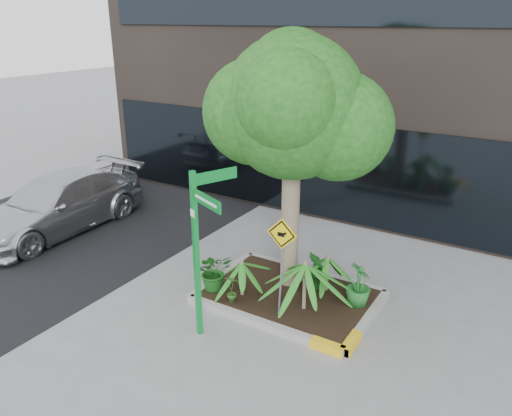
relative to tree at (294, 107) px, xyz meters
The scene contains 14 objects.
ground 3.76m from the tree, 88.71° to the right, with size 80.00×80.00×0.00m, color gray.
asphalt_road 7.49m from the tree, behind, with size 7.00×80.00×0.01m, color black.
planter 3.62m from the tree, 59.51° to the right, with size 3.35×2.36×0.15m.
tree is the anchor object (origin of this frame).
palm_front 2.81m from the tree, 46.38° to the right, with size 1.11×1.11×1.23m.
palm_left 3.06m from the tree, 120.97° to the right, with size 0.81×0.81×0.91m.
palm_back 2.95m from the tree, ahead, with size 0.84×0.84×0.94m.
parked_car 7.19m from the tree, behind, with size 1.97×4.85×1.41m, color silver.
shrub_a 3.50m from the tree, 138.15° to the right, with size 0.69×0.69×0.77m, color #1A5919.
shrub_b 3.47m from the tree, ahead, with size 0.47×0.47×0.83m, color #206C28.
shrub_c 3.52m from the tree, 113.93° to the right, with size 0.31×0.31×0.58m, color #2F5F1D.
shrub_d 3.19m from the tree, ahead, with size 0.45×0.45×0.82m, color #1B5F1F.
street_sign_post 2.90m from the tree, 103.83° to the right, with size 0.82×1.09×2.98m.
cattle_sign 2.56m from the tree, 69.66° to the right, with size 0.57×0.22×1.86m.
Camera 1 is at (4.09, -7.32, 5.21)m, focal length 35.00 mm.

